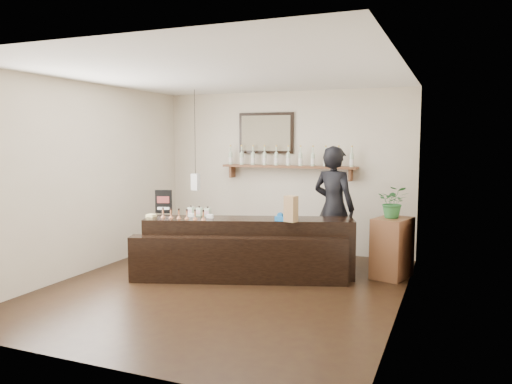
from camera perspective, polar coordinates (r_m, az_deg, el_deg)
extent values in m
plane|color=black|center=(6.78, -3.65, -10.87)|extent=(5.00, 5.00, 0.00)
plane|color=beige|center=(8.82, 3.35, 2.32)|extent=(4.50, 0.00, 4.50)
plane|color=beige|center=(4.41, -18.00, -1.66)|extent=(4.50, 0.00, 4.50)
plane|color=beige|center=(7.75, -18.89, 1.50)|extent=(0.00, 5.00, 5.00)
plane|color=beige|center=(5.89, 16.38, 0.26)|extent=(0.00, 5.00, 5.00)
plane|color=white|center=(6.54, -3.82, 13.32)|extent=(5.00, 5.00, 0.00)
cube|color=brown|center=(8.66, 3.70, 2.91)|extent=(2.40, 0.25, 0.04)
cube|color=brown|center=(9.09, -2.72, 2.30)|extent=(0.04, 0.20, 0.20)
cube|color=brown|center=(8.42, 10.76, 1.91)|extent=(0.04, 0.20, 0.20)
cube|color=black|center=(8.89, 1.16, 6.74)|extent=(1.02, 0.04, 0.72)
cube|color=#433B2B|center=(8.87, 1.10, 6.74)|extent=(0.92, 0.01, 0.62)
cube|color=white|center=(8.53, -6.92, 1.15)|extent=(0.12, 0.12, 0.28)
cylinder|color=black|center=(8.51, -6.99, 6.83)|extent=(0.01, 0.01, 1.41)
cylinder|color=beige|center=(9.06, -2.92, 3.82)|extent=(0.07, 0.07, 0.20)
cone|color=beige|center=(9.06, -2.93, 4.63)|extent=(0.07, 0.07, 0.05)
cylinder|color=beige|center=(9.06, -2.93, 5.01)|extent=(0.02, 0.02, 0.07)
cylinder|color=gold|center=(9.06, -2.93, 5.30)|extent=(0.03, 0.03, 0.02)
cylinder|color=white|center=(9.06, -2.92, 3.69)|extent=(0.07, 0.07, 0.09)
cylinder|color=beige|center=(8.97, -1.65, 3.81)|extent=(0.07, 0.07, 0.20)
cone|color=beige|center=(8.97, -1.65, 4.62)|extent=(0.07, 0.07, 0.05)
cylinder|color=beige|center=(8.97, -1.65, 5.00)|extent=(0.02, 0.02, 0.07)
cylinder|color=gold|center=(8.96, -1.65, 5.30)|extent=(0.03, 0.03, 0.02)
cylinder|color=white|center=(8.97, -1.65, 3.68)|extent=(0.07, 0.07, 0.09)
cylinder|color=beige|center=(8.88, -0.34, 3.79)|extent=(0.07, 0.07, 0.20)
cone|color=beige|center=(8.88, -0.35, 4.61)|extent=(0.07, 0.07, 0.05)
cylinder|color=beige|center=(8.88, -0.35, 4.99)|extent=(0.02, 0.02, 0.07)
cylinder|color=gold|center=(8.88, -0.35, 5.30)|extent=(0.03, 0.03, 0.02)
cylinder|color=white|center=(8.89, -0.34, 3.66)|extent=(0.07, 0.07, 0.09)
cylinder|color=beige|center=(8.80, 0.98, 3.77)|extent=(0.07, 0.07, 0.20)
cone|color=beige|center=(8.80, 0.98, 4.59)|extent=(0.07, 0.07, 0.05)
cylinder|color=beige|center=(8.80, 0.98, 4.98)|extent=(0.02, 0.02, 0.07)
cylinder|color=gold|center=(8.80, 0.98, 5.29)|extent=(0.03, 0.03, 0.02)
cylinder|color=white|center=(8.80, 0.98, 3.63)|extent=(0.07, 0.07, 0.09)
cylinder|color=beige|center=(8.73, 2.33, 3.74)|extent=(0.07, 0.07, 0.20)
cone|color=beige|center=(8.72, 2.34, 4.58)|extent=(0.07, 0.07, 0.05)
cylinder|color=beige|center=(8.72, 2.34, 4.97)|extent=(0.02, 0.02, 0.07)
cylinder|color=gold|center=(8.72, 2.34, 5.28)|extent=(0.03, 0.03, 0.02)
cylinder|color=white|center=(8.73, 2.33, 3.61)|extent=(0.07, 0.07, 0.09)
cylinder|color=beige|center=(8.66, 3.71, 3.72)|extent=(0.07, 0.07, 0.20)
cone|color=beige|center=(8.65, 3.71, 4.56)|extent=(0.07, 0.07, 0.05)
cylinder|color=beige|center=(8.65, 3.72, 4.95)|extent=(0.02, 0.02, 0.07)
cylinder|color=gold|center=(8.65, 3.72, 5.27)|extent=(0.03, 0.03, 0.02)
cylinder|color=white|center=(8.66, 3.71, 3.58)|extent=(0.07, 0.07, 0.09)
cylinder|color=beige|center=(8.59, 5.10, 3.69)|extent=(0.07, 0.07, 0.20)
cone|color=beige|center=(8.58, 5.11, 4.53)|extent=(0.07, 0.07, 0.05)
cylinder|color=beige|center=(8.58, 5.11, 4.94)|extent=(0.02, 0.02, 0.07)
cylinder|color=gold|center=(8.58, 5.12, 5.25)|extent=(0.03, 0.03, 0.02)
cylinder|color=white|center=(8.59, 5.10, 3.55)|extent=(0.07, 0.07, 0.09)
cylinder|color=beige|center=(8.53, 6.52, 3.66)|extent=(0.07, 0.07, 0.20)
cone|color=beige|center=(8.52, 6.53, 4.51)|extent=(0.07, 0.07, 0.05)
cylinder|color=beige|center=(8.52, 6.54, 4.91)|extent=(0.02, 0.02, 0.07)
cylinder|color=gold|center=(8.52, 6.54, 5.23)|extent=(0.03, 0.03, 0.02)
cylinder|color=white|center=(8.53, 6.52, 3.52)|extent=(0.07, 0.07, 0.09)
cylinder|color=beige|center=(8.47, 7.96, 3.62)|extent=(0.07, 0.07, 0.20)
cone|color=beige|center=(8.47, 7.97, 4.48)|extent=(0.07, 0.07, 0.05)
cylinder|color=beige|center=(8.47, 7.98, 4.89)|extent=(0.02, 0.02, 0.07)
cylinder|color=gold|center=(8.46, 7.98, 5.20)|extent=(0.03, 0.03, 0.02)
cylinder|color=white|center=(8.47, 7.95, 3.48)|extent=(0.07, 0.07, 0.09)
cylinder|color=beige|center=(8.42, 9.41, 3.59)|extent=(0.07, 0.07, 0.20)
cone|color=beige|center=(8.42, 9.43, 4.45)|extent=(0.07, 0.07, 0.05)
cylinder|color=beige|center=(8.41, 9.43, 4.86)|extent=(0.02, 0.02, 0.07)
cylinder|color=gold|center=(8.41, 9.44, 5.18)|extent=(0.03, 0.03, 0.02)
cylinder|color=white|center=(8.42, 9.41, 3.45)|extent=(0.07, 0.07, 0.09)
cylinder|color=beige|center=(8.37, 10.88, 3.55)|extent=(0.07, 0.07, 0.20)
cone|color=beige|center=(8.37, 10.90, 4.41)|extent=(0.07, 0.07, 0.05)
cylinder|color=beige|center=(8.37, 10.91, 4.82)|extent=(0.02, 0.02, 0.07)
cylinder|color=gold|center=(8.37, 10.91, 5.15)|extent=(0.03, 0.03, 0.02)
cylinder|color=white|center=(8.38, 10.88, 3.41)|extent=(0.07, 0.07, 0.09)
cube|color=black|center=(7.26, -0.81, -6.29)|extent=(3.01, 1.46, 0.84)
cube|color=black|center=(6.93, -2.09, -7.76)|extent=(2.92, 1.21, 0.63)
cube|color=white|center=(7.37, -7.41, -2.63)|extent=(0.10, 0.04, 0.05)
cube|color=white|center=(7.23, -5.28, -2.78)|extent=(0.10, 0.04, 0.05)
cube|color=#EBDF8F|center=(7.52, -11.85, -3.85)|extent=(0.12, 0.12, 0.12)
cube|color=#EBDF8F|center=(7.50, -11.87, -2.95)|extent=(0.12, 0.12, 0.12)
cube|color=beige|center=(7.54, -7.44, -2.21)|extent=(0.08, 0.08, 0.13)
cube|color=#D1A2AF|center=(7.51, -7.59, -2.25)|extent=(0.07, 0.00, 0.06)
cylinder|color=black|center=(7.53, -7.45, -1.67)|extent=(0.02, 0.02, 0.03)
cube|color=beige|center=(7.47, -6.50, -2.27)|extent=(0.08, 0.08, 0.13)
cube|color=#D1A2AF|center=(7.44, -6.64, -2.31)|extent=(0.07, 0.00, 0.06)
cylinder|color=black|center=(7.46, -6.50, -1.72)|extent=(0.02, 0.02, 0.03)
cube|color=beige|center=(7.41, -5.54, -2.34)|extent=(0.08, 0.08, 0.13)
cube|color=#D1A2AF|center=(7.37, -5.68, -2.38)|extent=(0.07, 0.00, 0.06)
cylinder|color=black|center=(7.40, -5.54, -1.78)|extent=(0.02, 0.02, 0.03)
cylinder|color=#985633|center=(7.40, -10.55, -3.65)|extent=(0.07, 0.07, 0.20)
cone|color=#985633|center=(7.38, -10.57, -2.68)|extent=(0.07, 0.07, 0.05)
cylinder|color=#985633|center=(7.37, -10.58, -2.22)|extent=(0.02, 0.02, 0.07)
cylinder|color=black|center=(7.37, -10.59, -1.86)|extent=(0.03, 0.03, 0.02)
cylinder|color=white|center=(7.41, -10.55, -3.81)|extent=(0.07, 0.07, 0.09)
cylinder|color=#985633|center=(7.33, -9.68, -3.73)|extent=(0.07, 0.07, 0.20)
cone|color=#985633|center=(7.31, -9.70, -2.75)|extent=(0.07, 0.07, 0.05)
cylinder|color=#985633|center=(7.31, -9.71, -2.28)|extent=(0.02, 0.02, 0.07)
cylinder|color=black|center=(7.30, -9.71, -1.92)|extent=(0.03, 0.03, 0.02)
cylinder|color=white|center=(7.34, -9.68, -3.89)|extent=(0.07, 0.07, 0.09)
cylinder|color=#985633|center=(7.27, -8.79, -3.80)|extent=(0.07, 0.07, 0.20)
cone|color=#985633|center=(7.25, -8.81, -2.81)|extent=(0.07, 0.07, 0.05)
cylinder|color=#985633|center=(7.24, -8.82, -2.35)|extent=(0.02, 0.02, 0.07)
cylinder|color=black|center=(7.23, -8.82, -1.98)|extent=(0.03, 0.03, 0.02)
cylinder|color=white|center=(7.27, -8.79, -3.96)|extent=(0.07, 0.07, 0.09)
cylinder|color=#985633|center=(7.20, -7.89, -3.88)|extent=(0.07, 0.07, 0.20)
cone|color=#985633|center=(7.18, -7.90, -2.88)|extent=(0.07, 0.07, 0.05)
cylinder|color=#985633|center=(7.17, -7.91, -2.41)|extent=(0.02, 0.02, 0.07)
cylinder|color=black|center=(7.16, -7.91, -2.04)|extent=(0.03, 0.03, 0.02)
cylinder|color=white|center=(7.20, -7.88, -4.04)|extent=(0.07, 0.07, 0.09)
cylinder|color=#985633|center=(7.14, -6.96, -3.96)|extent=(0.07, 0.07, 0.20)
cone|color=#985633|center=(7.12, -6.98, -2.95)|extent=(0.07, 0.07, 0.05)
cylinder|color=#985633|center=(7.11, -6.98, -2.47)|extent=(0.02, 0.02, 0.07)
cylinder|color=black|center=(7.10, -6.99, -2.10)|extent=(0.03, 0.03, 0.02)
cylinder|color=white|center=(7.14, -6.96, -4.12)|extent=(0.07, 0.07, 0.09)
cylinder|color=#985633|center=(7.07, -6.02, -4.03)|extent=(0.07, 0.07, 0.20)
cone|color=#985633|center=(7.05, -6.04, -3.02)|extent=(0.07, 0.07, 0.05)
cylinder|color=#985633|center=(7.04, -6.04, -2.54)|extent=(0.02, 0.02, 0.07)
cylinder|color=black|center=(7.04, -6.05, -2.16)|extent=(0.03, 0.03, 0.02)
cylinder|color=white|center=(7.08, -6.02, -4.20)|extent=(0.07, 0.07, 0.09)
cube|color=black|center=(7.78, -10.52, -1.09)|extent=(0.25, 0.11, 0.36)
cube|color=maroon|center=(7.77, -10.57, -0.87)|extent=(0.18, 0.07, 0.10)
cube|color=white|center=(7.79, -10.55, -1.85)|extent=(0.18, 0.07, 0.04)
cube|color=#A27D4E|center=(6.88, 4.02, -1.93)|extent=(0.20, 0.17, 0.36)
cube|color=black|center=(6.83, 3.85, -2.43)|extent=(0.10, 0.04, 0.07)
cube|color=blue|center=(6.96, 2.77, -3.06)|extent=(0.15, 0.07, 0.07)
cylinder|color=blue|center=(6.95, 2.77, -2.67)|extent=(0.08, 0.04, 0.08)
cube|color=brown|center=(7.41, 15.29, -6.17)|extent=(0.58, 0.69, 0.86)
imported|color=#2A6930|center=(7.30, 15.43, -1.11)|extent=(0.43, 0.38, 0.46)
imported|color=black|center=(7.64, 8.88, -0.88)|extent=(0.89, 0.72, 2.12)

